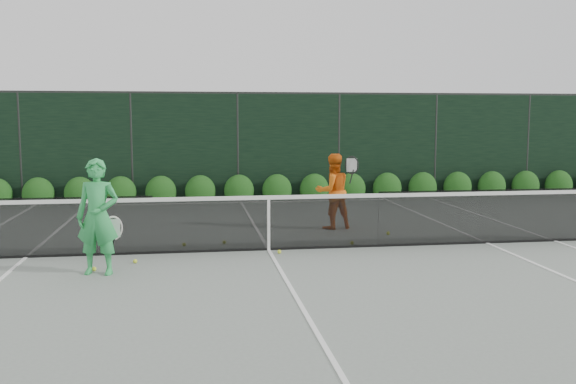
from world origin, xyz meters
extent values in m
plane|color=gray|center=(0.00, 0.00, 0.00)|extent=(80.00, 80.00, 0.00)
cube|color=black|center=(-4.20, 0.00, 0.51)|extent=(4.40, 0.01, 1.02)
cube|color=black|center=(0.00, 0.00, 0.48)|extent=(4.00, 0.01, 0.96)
cube|color=black|center=(4.20, 0.00, 0.51)|extent=(4.40, 0.01, 1.02)
cube|color=white|center=(0.00, 0.00, 0.94)|extent=(12.80, 0.03, 0.07)
cube|color=black|center=(0.00, 0.00, 0.02)|extent=(12.80, 0.02, 0.04)
cube|color=white|center=(0.00, 0.00, 0.46)|extent=(0.05, 0.03, 0.91)
imported|color=green|center=(-2.73, -1.32, 0.87)|extent=(0.71, 0.54, 1.74)
torus|color=silver|center=(-2.53, -1.22, 0.68)|extent=(0.29, 0.13, 0.30)
cylinder|color=black|center=(-2.53, -1.22, 0.44)|extent=(0.10, 0.03, 0.30)
imported|color=orange|center=(1.60, 2.00, 0.79)|extent=(0.88, 0.76, 1.59)
torus|color=black|center=(1.95, 1.80, 1.36)|extent=(0.27, 0.19, 0.30)
cylinder|color=black|center=(1.95, 1.80, 1.12)|extent=(0.10, 0.03, 0.30)
cube|color=white|center=(5.49, 0.00, 0.01)|extent=(0.06, 23.77, 0.01)
cube|color=white|center=(-4.12, 0.00, 0.01)|extent=(0.06, 23.77, 0.01)
cube|color=white|center=(4.12, 0.00, 0.01)|extent=(0.06, 23.77, 0.01)
cube|color=white|center=(0.00, 11.88, 0.01)|extent=(11.03, 0.06, 0.01)
cube|color=white|center=(0.00, 6.40, 0.01)|extent=(8.23, 0.06, 0.01)
cube|color=white|center=(0.00, 0.00, 0.01)|extent=(0.06, 12.80, 0.01)
cube|color=black|center=(0.00, 7.50, 1.50)|extent=(32.00, 0.06, 3.00)
cube|color=#262826|center=(0.00, 7.50, 3.03)|extent=(32.00, 0.06, 0.06)
cylinder|color=#262826|center=(-6.00, 7.50, 1.50)|extent=(0.08, 0.08, 3.00)
cylinder|color=#262826|center=(-3.00, 7.50, 1.50)|extent=(0.08, 0.08, 3.00)
cylinder|color=#262826|center=(0.00, 7.50, 1.50)|extent=(0.08, 0.08, 3.00)
cylinder|color=#262826|center=(3.00, 7.50, 1.50)|extent=(0.08, 0.08, 3.00)
cylinder|color=#262826|center=(6.00, 7.50, 1.50)|extent=(0.08, 0.08, 3.00)
cylinder|color=#262826|center=(9.00, 7.50, 1.50)|extent=(0.08, 0.08, 3.00)
ellipsoid|color=#11380F|center=(-5.50, 7.15, 0.23)|extent=(0.86, 0.65, 0.94)
ellipsoid|color=#11380F|center=(-4.40, 7.15, 0.23)|extent=(0.86, 0.65, 0.94)
ellipsoid|color=#11380F|center=(-3.30, 7.15, 0.23)|extent=(0.86, 0.65, 0.94)
ellipsoid|color=#11380F|center=(-2.20, 7.15, 0.23)|extent=(0.86, 0.65, 0.94)
ellipsoid|color=#11380F|center=(-1.10, 7.15, 0.23)|extent=(0.86, 0.65, 0.94)
ellipsoid|color=#11380F|center=(0.00, 7.15, 0.23)|extent=(0.86, 0.65, 0.94)
ellipsoid|color=#11380F|center=(1.10, 7.15, 0.23)|extent=(0.86, 0.65, 0.94)
ellipsoid|color=#11380F|center=(2.20, 7.15, 0.23)|extent=(0.86, 0.65, 0.94)
ellipsoid|color=#11380F|center=(3.30, 7.15, 0.23)|extent=(0.86, 0.65, 0.94)
ellipsoid|color=#11380F|center=(4.40, 7.15, 0.23)|extent=(0.86, 0.65, 0.94)
ellipsoid|color=#11380F|center=(5.50, 7.15, 0.23)|extent=(0.86, 0.65, 0.94)
ellipsoid|color=#11380F|center=(6.60, 7.15, 0.23)|extent=(0.86, 0.65, 0.94)
ellipsoid|color=#11380F|center=(7.70, 7.15, 0.23)|extent=(0.86, 0.65, 0.94)
ellipsoid|color=#11380F|center=(8.80, 7.15, 0.23)|extent=(0.86, 0.65, 0.94)
ellipsoid|color=#11380F|center=(9.90, 7.15, 0.23)|extent=(0.86, 0.65, 0.94)
sphere|color=#E3F035|center=(-2.84, -1.12, 0.03)|extent=(0.07, 0.07, 0.07)
sphere|color=#E3F035|center=(-2.26, -0.68, 0.03)|extent=(0.07, 0.07, 0.07)
sphere|color=#E3F035|center=(2.55, 1.13, 0.03)|extent=(0.07, 0.07, 0.07)
sphere|color=#E3F035|center=(0.15, -0.31, 0.03)|extent=(0.07, 0.07, 0.07)
sphere|color=#E3F035|center=(-0.75, 0.67, 0.03)|extent=(0.07, 0.07, 0.07)
sphere|color=#E3F035|center=(-1.49, 0.58, 0.03)|extent=(0.07, 0.07, 0.07)
sphere|color=#E3F035|center=(1.58, 0.26, 0.03)|extent=(0.07, 0.07, 0.07)
camera|label=1|loc=(-1.32, -11.09, 2.37)|focal=40.00mm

